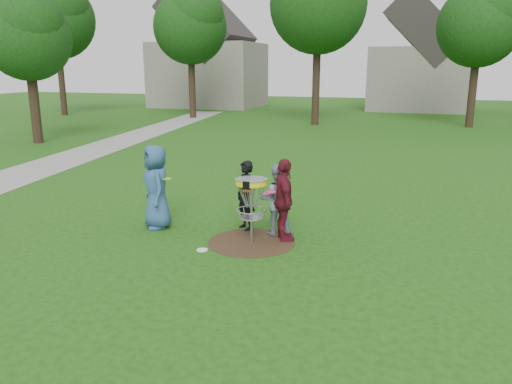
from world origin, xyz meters
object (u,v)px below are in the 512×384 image
(player_blue, at_px, (156,187))
(player_black, at_px, (246,195))
(disc_golf_basket, at_px, (251,195))
(player_grey, at_px, (277,200))
(player_maroon, at_px, (284,200))

(player_blue, relative_size, player_black, 1.21)
(player_black, xyz_separation_m, disc_golf_basket, (0.39, -0.79, 0.25))
(player_black, height_order, disc_golf_basket, player_black)
(player_black, relative_size, player_grey, 0.99)
(player_blue, height_order, player_grey, player_blue)
(player_blue, xyz_separation_m, disc_golf_basket, (2.32, -0.31, 0.08))
(player_grey, height_order, player_maroon, player_maroon)
(player_black, bearing_deg, player_blue, -123.06)
(player_grey, bearing_deg, disc_golf_basket, 47.16)
(player_blue, height_order, player_black, player_blue)
(player_grey, relative_size, player_maroon, 0.90)
(player_grey, bearing_deg, player_blue, -6.48)
(player_maroon, bearing_deg, disc_golf_basket, 95.18)
(player_black, distance_m, disc_golf_basket, 0.92)
(player_blue, relative_size, disc_golf_basket, 1.36)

